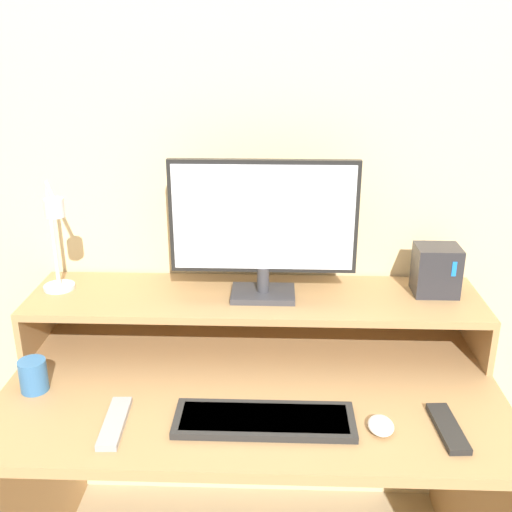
{
  "coord_description": "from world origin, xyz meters",
  "views": [
    {
      "loc": [
        0.06,
        -1.06,
        1.64
      ],
      "look_at": [
        0.01,
        0.41,
        1.08
      ],
      "focal_mm": 42.0,
      "sensor_mm": 36.0,
      "label": 1
    }
  ],
  "objects_px": {
    "mouse": "(381,426)",
    "remote_control": "(115,423)",
    "desk_lamp": "(56,239)",
    "router_dock": "(436,270)",
    "keyboard": "(264,420)",
    "mug": "(33,376)",
    "remote_secondary": "(448,428)",
    "monitor": "(263,224)"
  },
  "relations": [
    {
      "from": "keyboard",
      "to": "remote_control",
      "type": "distance_m",
      "value": 0.37
    },
    {
      "from": "remote_control",
      "to": "mug",
      "type": "bearing_deg",
      "value": 150.14
    },
    {
      "from": "desk_lamp",
      "to": "mouse",
      "type": "xyz_separation_m",
      "value": [
        0.89,
        -0.36,
        -0.34
      ]
    },
    {
      "from": "keyboard",
      "to": "mug",
      "type": "height_order",
      "value": "mug"
    },
    {
      "from": "monitor",
      "to": "mug",
      "type": "relative_size",
      "value": 6.02
    },
    {
      "from": "mouse",
      "to": "remote_secondary",
      "type": "bearing_deg",
      "value": 1.49
    },
    {
      "from": "remote_control",
      "to": "remote_secondary",
      "type": "height_order",
      "value": "same"
    },
    {
      "from": "remote_secondary",
      "to": "mug",
      "type": "relative_size",
      "value": 2.11
    },
    {
      "from": "desk_lamp",
      "to": "remote_control",
      "type": "distance_m",
      "value": 0.56
    },
    {
      "from": "keyboard",
      "to": "remote_control",
      "type": "bearing_deg",
      "value": -176.54
    },
    {
      "from": "desk_lamp",
      "to": "mug",
      "type": "height_order",
      "value": "desk_lamp"
    },
    {
      "from": "monitor",
      "to": "remote_secondary",
      "type": "relative_size",
      "value": 2.86
    },
    {
      "from": "mouse",
      "to": "remote_control",
      "type": "distance_m",
      "value": 0.65
    },
    {
      "from": "keyboard",
      "to": "remote_secondary",
      "type": "distance_m",
      "value": 0.45
    },
    {
      "from": "remote_secondary",
      "to": "router_dock",
      "type": "bearing_deg",
      "value": 82.86
    },
    {
      "from": "mug",
      "to": "monitor",
      "type": "bearing_deg",
      "value": 23.6
    },
    {
      "from": "mug",
      "to": "mouse",
      "type": "bearing_deg",
      "value": -8.91
    },
    {
      "from": "remote_secondary",
      "to": "mug",
      "type": "distance_m",
      "value": 1.08
    },
    {
      "from": "monitor",
      "to": "keyboard",
      "type": "bearing_deg",
      "value": -88.01
    },
    {
      "from": "monitor",
      "to": "desk_lamp",
      "type": "height_order",
      "value": "monitor"
    },
    {
      "from": "router_dock",
      "to": "remote_control",
      "type": "relative_size",
      "value": 0.74
    },
    {
      "from": "mug",
      "to": "router_dock",
      "type": "bearing_deg",
      "value": 15.37
    },
    {
      "from": "monitor",
      "to": "keyboard",
      "type": "xyz_separation_m",
      "value": [
        0.01,
        -0.39,
        -0.38
      ]
    },
    {
      "from": "router_dock",
      "to": "monitor",
      "type": "bearing_deg",
      "value": -175.22
    },
    {
      "from": "mouse",
      "to": "remote_control",
      "type": "height_order",
      "value": "mouse"
    },
    {
      "from": "mug",
      "to": "keyboard",
      "type": "bearing_deg",
      "value": -11.29
    },
    {
      "from": "monitor",
      "to": "mug",
      "type": "xyz_separation_m",
      "value": [
        -0.61,
        -0.27,
        -0.35
      ]
    },
    {
      "from": "keyboard",
      "to": "mouse",
      "type": "height_order",
      "value": "mouse"
    },
    {
      "from": "desk_lamp",
      "to": "keyboard",
      "type": "distance_m",
      "value": 0.78
    },
    {
      "from": "router_dock",
      "to": "mug",
      "type": "height_order",
      "value": "router_dock"
    },
    {
      "from": "keyboard",
      "to": "mug",
      "type": "distance_m",
      "value": 0.64
    },
    {
      "from": "mouse",
      "to": "mug",
      "type": "bearing_deg",
      "value": 171.09
    },
    {
      "from": "desk_lamp",
      "to": "remote_control",
      "type": "xyz_separation_m",
      "value": [
        0.24,
        -0.37,
        -0.35
      ]
    },
    {
      "from": "keyboard",
      "to": "desk_lamp",
      "type": "bearing_deg",
      "value": 150.34
    },
    {
      "from": "desk_lamp",
      "to": "remote_secondary",
      "type": "height_order",
      "value": "desk_lamp"
    },
    {
      "from": "keyboard",
      "to": "mouse",
      "type": "bearing_deg",
      "value": -3.6
    },
    {
      "from": "desk_lamp",
      "to": "router_dock",
      "type": "xyz_separation_m",
      "value": [
        1.11,
        0.09,
        -0.12
      ]
    },
    {
      "from": "router_dock",
      "to": "mug",
      "type": "distance_m",
      "value": 1.19
    },
    {
      "from": "desk_lamp",
      "to": "remote_control",
      "type": "bearing_deg",
      "value": -57.25
    },
    {
      "from": "keyboard",
      "to": "mug",
      "type": "relative_size",
      "value": 4.99
    },
    {
      "from": "remote_secondary",
      "to": "monitor",
      "type": "bearing_deg",
      "value": 138.68
    },
    {
      "from": "keyboard",
      "to": "remote_control",
      "type": "xyz_separation_m",
      "value": [
        -0.37,
        -0.02,
        -0.0
      ]
    }
  ]
}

